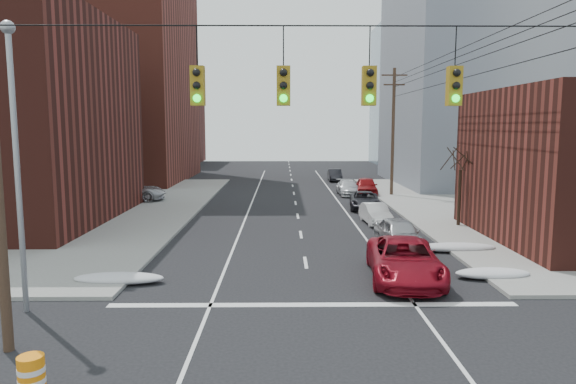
{
  "coord_description": "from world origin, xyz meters",
  "views": [
    {
      "loc": [
        -1.02,
        -10.4,
        6.07
      ],
      "look_at": [
        -0.77,
        13.56,
        3.0
      ],
      "focal_mm": 32.0,
      "sensor_mm": 36.0,
      "label": 1
    }
  ],
  "objects_px": {
    "parked_car_d": "(348,188)",
    "lot_car_a": "(37,213)",
    "parked_car_a": "(399,234)",
    "lot_car_d": "(70,198)",
    "construction_barrel": "(32,378)",
    "parked_car_c": "(365,200)",
    "lot_car_b": "(130,191)",
    "red_pickup": "(404,260)",
    "parked_car_f": "(335,175)",
    "lot_car_c": "(36,207)",
    "parked_car_e": "(366,186)",
    "parked_car_b": "(376,214)"
  },
  "relations": [
    {
      "from": "parked_car_d",
      "to": "lot_car_a",
      "type": "height_order",
      "value": "lot_car_a"
    },
    {
      "from": "parked_car_a",
      "to": "lot_car_d",
      "type": "distance_m",
      "value": 25.13
    },
    {
      "from": "parked_car_a",
      "to": "construction_barrel",
      "type": "distance_m",
      "value": 18.25
    },
    {
      "from": "lot_car_a",
      "to": "parked_car_a",
      "type": "bearing_deg",
      "value": -80.17
    },
    {
      "from": "parked_car_c",
      "to": "parked_car_d",
      "type": "xyz_separation_m",
      "value": [
        -0.24,
        7.72,
        0.01
      ]
    },
    {
      "from": "parked_car_c",
      "to": "construction_barrel",
      "type": "bearing_deg",
      "value": -107.2
    },
    {
      "from": "lot_car_b",
      "to": "parked_car_d",
      "type": "bearing_deg",
      "value": -79.93
    },
    {
      "from": "red_pickup",
      "to": "lot_car_d",
      "type": "height_order",
      "value": "red_pickup"
    },
    {
      "from": "parked_car_f",
      "to": "lot_car_d",
      "type": "distance_m",
      "value": 28.92
    },
    {
      "from": "red_pickup",
      "to": "lot_car_a",
      "type": "xyz_separation_m",
      "value": [
        -19.53,
        10.62,
        0.11
      ]
    },
    {
      "from": "parked_car_f",
      "to": "construction_barrel",
      "type": "distance_m",
      "value": 47.6
    },
    {
      "from": "parked_car_d",
      "to": "parked_car_a",
      "type": "bearing_deg",
      "value": -91.82
    },
    {
      "from": "parked_car_f",
      "to": "lot_car_c",
      "type": "height_order",
      "value": "lot_car_c"
    },
    {
      "from": "parked_car_c",
      "to": "parked_car_f",
      "type": "bearing_deg",
      "value": 97.14
    },
    {
      "from": "lot_car_b",
      "to": "lot_car_c",
      "type": "relative_size",
      "value": 1.19
    },
    {
      "from": "parked_car_e",
      "to": "parked_car_f",
      "type": "xyz_separation_m",
      "value": [
        -1.6,
        11.91,
        -0.13
      ]
    },
    {
      "from": "parked_car_f",
      "to": "lot_car_d",
      "type": "relative_size",
      "value": 1.11
    },
    {
      "from": "parked_car_d",
      "to": "construction_barrel",
      "type": "height_order",
      "value": "parked_car_d"
    },
    {
      "from": "parked_car_b",
      "to": "parked_car_f",
      "type": "xyz_separation_m",
      "value": [
        0.0,
        25.4,
        0.03
      ]
    },
    {
      "from": "parked_car_d",
      "to": "lot_car_a",
      "type": "distance_m",
      "value": 25.28
    },
    {
      "from": "lot_car_a",
      "to": "construction_barrel",
      "type": "height_order",
      "value": "lot_car_a"
    },
    {
      "from": "construction_barrel",
      "to": "parked_car_a",
      "type": "bearing_deg",
      "value": 51.3
    },
    {
      "from": "lot_car_c",
      "to": "construction_barrel",
      "type": "xyz_separation_m",
      "value": [
        10.61,
        -22.59,
        -0.3
      ]
    },
    {
      "from": "parked_car_d",
      "to": "parked_car_c",
      "type": "bearing_deg",
      "value": -90.06
    },
    {
      "from": "parked_car_a",
      "to": "parked_car_c",
      "type": "relative_size",
      "value": 0.96
    },
    {
      "from": "red_pickup",
      "to": "parked_car_c",
      "type": "xyz_separation_m",
      "value": [
        1.23,
        17.66,
        -0.17
      ]
    },
    {
      "from": "parked_car_e",
      "to": "lot_car_d",
      "type": "xyz_separation_m",
      "value": [
        -23.24,
        -7.29,
        -0.02
      ]
    },
    {
      "from": "red_pickup",
      "to": "lot_car_c",
      "type": "bearing_deg",
      "value": 152.6
    },
    {
      "from": "parked_car_e",
      "to": "parked_car_d",
      "type": "bearing_deg",
      "value": -174.77
    },
    {
      "from": "parked_car_f",
      "to": "parked_car_d",
      "type": "bearing_deg",
      "value": -89.26
    },
    {
      "from": "parked_car_b",
      "to": "lot_car_a",
      "type": "bearing_deg",
      "value": 179.57
    },
    {
      "from": "parked_car_c",
      "to": "lot_car_a",
      "type": "relative_size",
      "value": 0.99
    },
    {
      "from": "parked_car_b",
      "to": "lot_car_a",
      "type": "distance_m",
      "value": 20.56
    },
    {
      "from": "parked_car_b",
      "to": "construction_barrel",
      "type": "height_order",
      "value": "parked_car_b"
    },
    {
      "from": "lot_car_a",
      "to": "lot_car_b",
      "type": "distance_m",
      "value": 10.82
    },
    {
      "from": "lot_car_a",
      "to": "construction_barrel",
      "type": "relative_size",
      "value": 4.51
    },
    {
      "from": "parked_car_a",
      "to": "lot_car_c",
      "type": "distance_m",
      "value": 23.55
    },
    {
      "from": "red_pickup",
      "to": "construction_barrel",
      "type": "relative_size",
      "value": 5.64
    },
    {
      "from": "lot_car_d",
      "to": "lot_car_c",
      "type": "bearing_deg",
      "value": 162.91
    },
    {
      "from": "parked_car_e",
      "to": "lot_car_b",
      "type": "xyz_separation_m",
      "value": [
        -19.65,
        -4.21,
        0.14
      ]
    },
    {
      "from": "parked_car_c",
      "to": "parked_car_e",
      "type": "distance_m",
      "value": 7.83
    },
    {
      "from": "lot_car_a",
      "to": "lot_car_d",
      "type": "height_order",
      "value": "lot_car_a"
    },
    {
      "from": "parked_car_b",
      "to": "construction_barrel",
      "type": "relative_size",
      "value": 3.72
    },
    {
      "from": "parked_car_a",
      "to": "red_pickup",
      "type": "bearing_deg",
      "value": -105.38
    },
    {
      "from": "lot_car_b",
      "to": "lot_car_c",
      "type": "height_order",
      "value": "lot_car_b"
    },
    {
      "from": "parked_car_a",
      "to": "construction_barrel",
      "type": "xyz_separation_m",
      "value": [
        -11.41,
        -14.24,
        -0.22
      ]
    },
    {
      "from": "parked_car_e",
      "to": "construction_barrel",
      "type": "xyz_separation_m",
      "value": [
        -13.01,
        -34.31,
        -0.26
      ]
    },
    {
      "from": "red_pickup",
      "to": "parked_car_e",
      "type": "xyz_separation_m",
      "value": [
        2.59,
        25.37,
        -0.02
      ]
    },
    {
      "from": "red_pickup",
      "to": "parked_car_c",
      "type": "height_order",
      "value": "red_pickup"
    },
    {
      "from": "parked_car_c",
      "to": "lot_car_c",
      "type": "xyz_separation_m",
      "value": [
        -22.26,
        -4.0,
        0.19
      ]
    }
  ]
}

